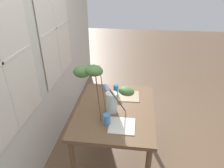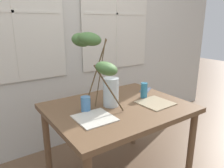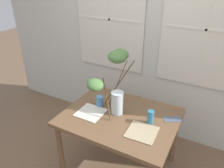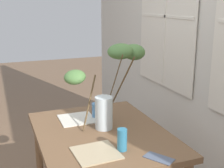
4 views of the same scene
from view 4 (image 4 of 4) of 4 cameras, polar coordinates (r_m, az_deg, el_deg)
back_wall_with_windows at (r=2.53m, az=18.37°, el=9.75°), size 4.91×0.14×2.91m
dining_table at (r=2.29m, az=-1.93°, el=-10.89°), size 1.17×0.92×0.74m
vase_with_branches at (r=2.29m, az=-0.22°, el=1.27°), size 0.37×0.70×0.63m
drinking_glass_blue_left at (r=2.50m, az=-2.87°, el=-4.95°), size 0.08×0.08×0.12m
drinking_glass_blue_right at (r=1.97m, az=1.90°, el=-10.37°), size 0.06×0.06×0.14m
plate_square_left at (r=2.49m, az=-6.56°, el=-6.50°), size 0.28×0.28×0.01m
plate_square_right at (r=1.96m, az=-3.02°, el=-12.73°), size 0.28×0.28×0.01m
napkin_folded at (r=1.92m, az=8.75°, el=-13.53°), size 0.20×0.17×0.00m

